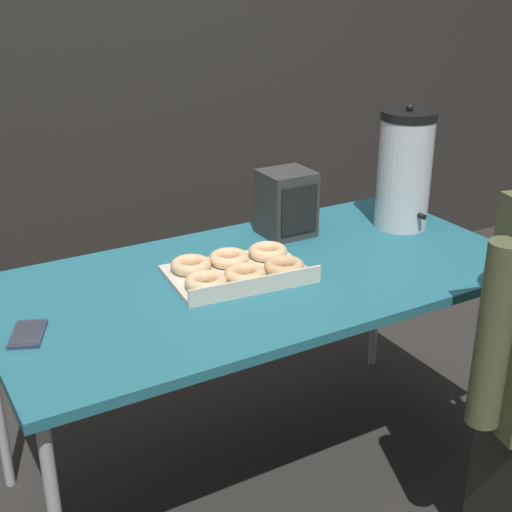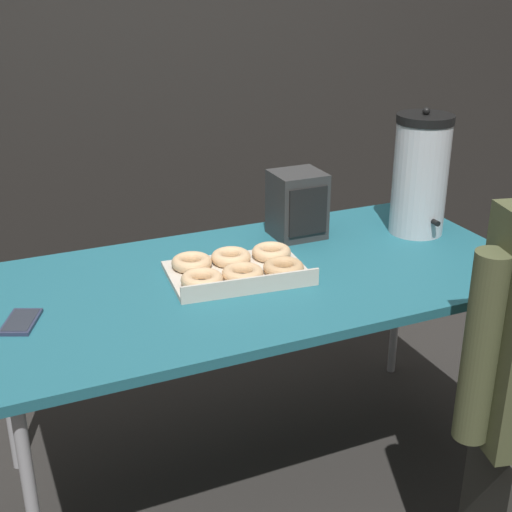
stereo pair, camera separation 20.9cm
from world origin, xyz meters
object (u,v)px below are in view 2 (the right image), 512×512
Objects in this scene: cell_phone at (21,322)px; space_heater at (297,205)px; donut_box at (238,268)px; coffee_urn at (420,175)px.

space_heater reaches higher than cell_phone.
space_heater is at bearing 41.42° from donut_box.
donut_box is 2.76× the size of cell_phone.
donut_box is 0.73m from coffee_urn.
cell_phone is at bearing -170.03° from donut_box.
coffee_urn is 0.42m from space_heater.
cell_phone is at bearing -163.69° from space_heater.
coffee_urn is at bearing 13.08° from donut_box.
coffee_urn reaches higher than cell_phone.
donut_box is at bearing -144.02° from space_heater.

